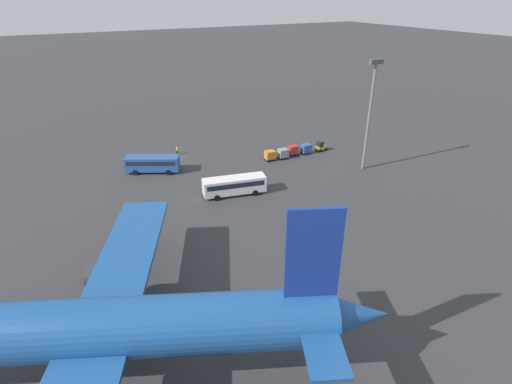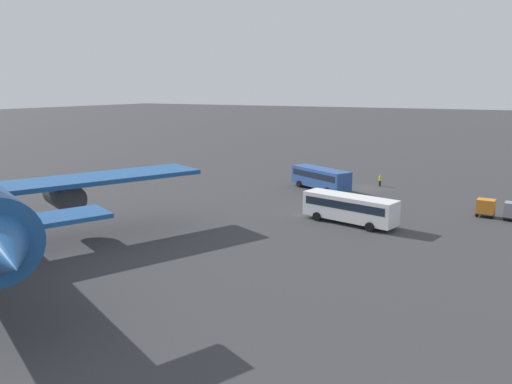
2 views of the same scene
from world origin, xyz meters
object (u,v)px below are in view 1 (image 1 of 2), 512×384
shuttle_bus_far (234,184)px  baggage_tug (321,146)px  cargo_cart_grey (283,153)px  cargo_cart_orange (270,155)px  cargo_cart_red (293,150)px  shuttle_bus_near (152,163)px  worker_person (177,150)px  airplane (78,331)px  cargo_cart_blue (306,148)px

shuttle_bus_far → baggage_tug: bearing=-146.3°
cargo_cart_grey → cargo_cart_orange: size_ratio=1.00×
cargo_cart_red → cargo_cart_orange: size_ratio=1.00×
shuttle_bus_near → worker_person: bearing=-108.6°
worker_person → cargo_cart_grey: bearing=145.2°
cargo_cart_grey → cargo_cart_red: bearing=-167.4°
baggage_tug → worker_person: baggage_tug is taller
airplane → baggage_tug: bearing=-120.4°
airplane → cargo_cart_blue: 61.32m
cargo_cart_blue → cargo_cart_red: (2.89, -0.60, 0.00)m
shuttle_bus_near → worker_person: 9.72m
shuttle_bus_far → airplane: bearing=57.6°
cargo_cart_blue → cargo_cart_red: same height
airplane → worker_person: bearing=-91.8°
shuttle_bus_far → worker_person: bearing=-71.1°
cargo_cart_orange → worker_person: bearing=-38.7°
shuttle_bus_near → cargo_cart_blue: 31.73m
shuttle_bus_far → shuttle_bus_near: bearing=-46.6°
cargo_cart_red → cargo_cart_grey: (2.89, 0.65, 0.00)m
airplane → cargo_cart_red: airplane is taller
shuttle_bus_near → cargo_cart_grey: 26.09m
airplane → cargo_cart_red: size_ratio=23.55×
worker_person → cargo_cart_grey: size_ratio=0.83×
cargo_cart_blue → worker_person: bearing=-27.8°
shuttle_bus_far → cargo_cart_blue: (-21.60, -9.91, -0.68)m
cargo_cart_grey → cargo_cart_orange: bearing=-7.3°
shuttle_bus_far → cargo_cart_grey: shuttle_bus_far is taller
cargo_cart_orange → shuttle_bus_far: bearing=38.4°
worker_person → baggage_tug: bearing=155.5°
shuttle_bus_near → worker_person: (-6.99, -6.69, -1.00)m
shuttle_bus_far → cargo_cart_grey: size_ratio=5.19×
baggage_tug → airplane: bearing=29.3°
cargo_cart_blue → cargo_cart_orange: size_ratio=1.00×
airplane → cargo_cart_orange: bearing=-112.5°
shuttle_bus_near → cargo_cart_red: shuttle_bus_near is taller
shuttle_bus_near → cargo_cart_grey: bearing=-165.8°
baggage_tug → cargo_cart_grey: baggage_tug is taller
cargo_cart_grey → cargo_cart_orange: (2.89, -0.37, 0.00)m
worker_person → cargo_cart_orange: size_ratio=0.83×
shuttle_bus_far → baggage_tug: 27.35m
cargo_cart_grey → airplane: bearing=40.8°
shuttle_bus_far → cargo_cart_blue: size_ratio=5.19×
shuttle_bus_near → baggage_tug: bearing=-162.1°
shuttle_bus_far → worker_person: size_ratio=6.26×
shuttle_bus_near → cargo_cart_red: (-28.25, 5.44, -0.68)m
shuttle_bus_far → cargo_cart_grey: bearing=-135.5°
cargo_cart_orange → cargo_cart_blue: bearing=177.9°
shuttle_bus_far → cargo_cart_red: size_ratio=5.19×
airplane → worker_person: (-24.46, -49.74, -5.55)m
cargo_cart_blue → cargo_cart_grey: 5.78m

